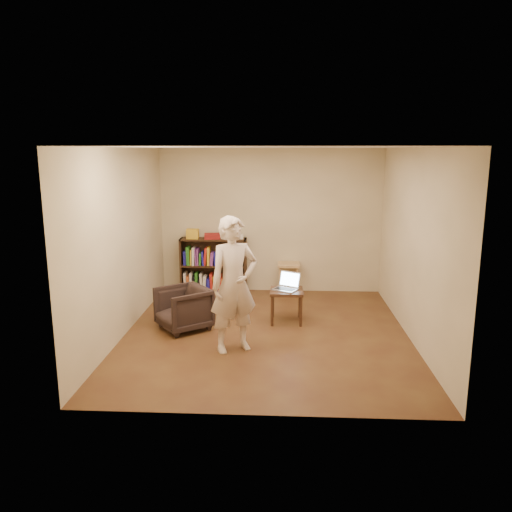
# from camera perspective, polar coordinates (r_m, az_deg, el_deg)

# --- Properties ---
(floor) EXTENTS (4.50, 4.50, 0.00)m
(floor) POSITION_cam_1_polar(r_m,az_deg,el_deg) (7.21, 1.16, -8.83)
(floor) COLOR #462316
(floor) RESTS_ON ground
(ceiling) EXTENTS (4.50, 4.50, 0.00)m
(ceiling) POSITION_cam_1_polar(r_m,az_deg,el_deg) (6.73, 1.25, 12.32)
(ceiling) COLOR white
(ceiling) RESTS_ON wall_back
(wall_back) EXTENTS (4.00, 0.00, 4.00)m
(wall_back) POSITION_cam_1_polar(r_m,az_deg,el_deg) (9.07, 1.66, 4.00)
(wall_back) COLOR beige
(wall_back) RESTS_ON floor
(wall_left) EXTENTS (0.00, 4.50, 4.50)m
(wall_left) POSITION_cam_1_polar(r_m,az_deg,el_deg) (7.20, -14.93, 1.49)
(wall_left) COLOR beige
(wall_left) RESTS_ON floor
(wall_right) EXTENTS (0.00, 4.50, 4.50)m
(wall_right) POSITION_cam_1_polar(r_m,az_deg,el_deg) (7.08, 17.61, 1.16)
(wall_right) COLOR beige
(wall_right) RESTS_ON floor
(bookshelf) EXTENTS (1.20, 0.30, 1.00)m
(bookshelf) POSITION_cam_1_polar(r_m,az_deg,el_deg) (9.16, -4.85, -1.43)
(bookshelf) COLOR black
(bookshelf) RESTS_ON floor
(box_yellow) EXTENTS (0.21, 0.15, 0.17)m
(box_yellow) POSITION_cam_1_polar(r_m,az_deg,el_deg) (9.05, -7.26, 2.53)
(box_yellow) COLOR gold
(box_yellow) RESTS_ON bookshelf
(red_cloth) EXTENTS (0.31, 0.25, 0.09)m
(red_cloth) POSITION_cam_1_polar(r_m,az_deg,el_deg) (9.01, -5.02, 2.28)
(red_cloth) COLOR maroon
(red_cloth) RESTS_ON bookshelf
(box_green) EXTENTS (0.18, 0.18, 0.15)m
(box_green) POSITION_cam_1_polar(r_m,az_deg,el_deg) (8.98, -3.08, 2.47)
(box_green) COLOR #297820
(box_green) RESTS_ON bookshelf
(box_white) EXTENTS (0.11, 0.11, 0.08)m
(box_white) POSITION_cam_1_polar(r_m,az_deg,el_deg) (8.97, -1.79, 2.24)
(box_white) COLOR silver
(box_white) RESTS_ON bookshelf
(stool) EXTENTS (0.39, 0.39, 0.56)m
(stool) POSITION_cam_1_polar(r_m,az_deg,el_deg) (9.01, 3.74, -1.54)
(stool) COLOR tan
(stool) RESTS_ON floor
(armchair) EXTENTS (0.95, 0.95, 0.62)m
(armchair) POSITION_cam_1_polar(r_m,az_deg,el_deg) (7.35, -8.29, -5.95)
(armchair) COLOR black
(armchair) RESTS_ON floor
(side_table) EXTENTS (0.49, 0.49, 0.50)m
(side_table) POSITION_cam_1_polar(r_m,az_deg,el_deg) (7.57, 3.50, -4.50)
(side_table) COLOR black
(side_table) RESTS_ON floor
(laptop) EXTENTS (0.45, 0.44, 0.25)m
(laptop) POSITION_cam_1_polar(r_m,az_deg,el_deg) (7.57, 3.54, -3.38)
(laptop) COLOR #B3B2B7
(laptop) RESTS_ON side_table
(person) EXTENTS (0.77, 0.68, 1.76)m
(person) POSITION_cam_1_polar(r_m,az_deg,el_deg) (6.37, -2.54, -3.31)
(person) COLOR beige
(person) RESTS_ON floor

